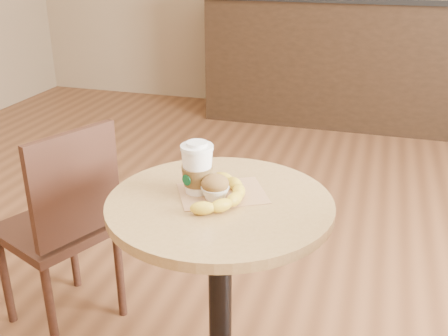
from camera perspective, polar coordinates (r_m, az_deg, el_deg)
name	(u,v)px	position (r m, az deg, el deg)	size (l,w,h in m)	color
cafe_table	(220,273)	(1.58, -0.43, -11.40)	(0.63, 0.63, 0.75)	black
chair_left	(64,223)	(2.03, -17.05, -5.73)	(0.48, 0.48, 0.84)	#381E13
service_counter	(343,60)	(4.52, 12.81, 11.40)	(2.30, 0.65, 1.04)	black
kraft_bag	(222,193)	(1.49, -0.20, -2.76)	(0.24, 0.18, 0.00)	#A97B52
coffee_cup	(197,170)	(1.47, -2.92, -0.25)	(0.09, 0.09, 0.15)	white
muffin	(215,187)	(1.44, -0.98, -2.10)	(0.08, 0.08, 0.07)	white
banana	(225,194)	(1.44, 0.10, -2.83)	(0.13, 0.26, 0.04)	gold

